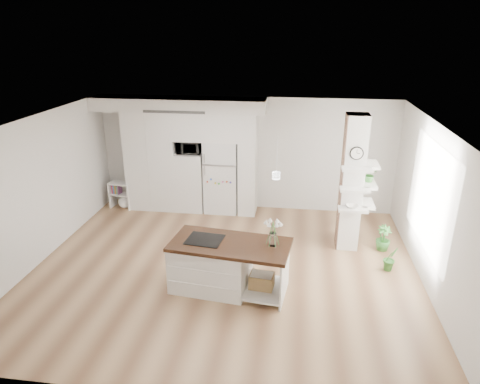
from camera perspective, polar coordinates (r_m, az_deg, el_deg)
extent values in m
cube|color=tan|center=(8.04, -2.03, -10.15)|extent=(7.00, 6.00, 0.01)
cube|color=white|center=(7.03, -2.32, 9.04)|extent=(7.00, 6.00, 0.04)
cube|color=silver|center=(10.24, 0.74, 5.10)|extent=(7.00, 0.04, 2.70)
cube|color=silver|center=(4.85, -8.48, -14.57)|extent=(7.00, 0.04, 2.70)
cube|color=silver|center=(8.72, -25.46, 0.11)|extent=(0.04, 6.00, 2.70)
cube|color=silver|center=(7.67, 24.56, -2.45)|extent=(0.04, 6.00, 2.70)
cube|color=white|center=(10.47, -11.56, 4.18)|extent=(1.20, 0.65, 2.40)
cube|color=white|center=(10.36, -6.52, 1.44)|extent=(0.65, 0.65, 1.42)
cube|color=white|center=(9.99, -6.85, 8.84)|extent=(0.65, 0.65, 0.65)
cube|color=white|center=(9.83, -2.56, 8.77)|extent=(0.85, 0.65, 0.65)
cube|color=white|center=(9.96, 1.07, 3.74)|extent=(0.40, 0.65, 2.40)
cube|color=silver|center=(9.93, -8.28, 11.50)|extent=(4.00, 0.70, 0.30)
cube|color=#262626|center=(9.63, -8.80, 10.51)|extent=(1.40, 0.04, 0.06)
cube|color=white|center=(10.16, -2.44, 2.15)|extent=(0.78, 0.66, 1.75)
cube|color=#B2B2B7|center=(9.72, -2.83, 3.54)|extent=(0.78, 0.01, 0.03)
cube|color=silver|center=(8.52, 14.71, 1.06)|extent=(0.40, 0.40, 2.70)
cube|color=tan|center=(8.49, 13.31, 1.13)|extent=(0.02, 0.40, 2.70)
cube|color=tan|center=(8.71, 14.57, 1.53)|extent=(0.40, 0.02, 2.70)
cylinder|color=black|center=(8.12, 15.29, 5.02)|extent=(0.25, 0.03, 0.25)
cylinder|color=white|center=(8.11, 15.30, 4.98)|extent=(0.21, 0.01, 0.21)
plane|color=white|center=(7.88, 24.02, -0.58)|extent=(0.00, 2.40, 2.40)
cylinder|color=white|center=(7.23, 11.39, 4.23)|extent=(0.12, 0.12, 0.10)
cube|color=white|center=(7.34, -3.89, -9.72)|extent=(1.36, 0.97, 0.82)
cube|color=white|center=(7.30, 3.27, -12.71)|extent=(0.78, 0.91, 0.04)
cube|color=white|center=(7.09, 5.96, -11.00)|extent=(0.13, 0.83, 0.82)
cube|color=#361F10|center=(7.04, -1.31, -7.02)|extent=(2.05, 1.15, 0.06)
cube|color=black|center=(7.14, -4.73, -6.34)|extent=(0.64, 0.55, 0.01)
cube|color=tan|center=(7.23, 2.91, -11.73)|extent=(0.42, 0.34, 0.24)
cylinder|color=white|center=(6.92, 4.39, -6.29)|extent=(0.12, 0.12, 0.22)
cube|color=white|center=(11.02, -16.65, -0.26)|extent=(0.08, 0.32, 0.65)
cube|color=white|center=(10.75, -14.33, -0.56)|extent=(0.08, 0.32, 0.65)
cube|color=white|center=(10.78, -15.67, 1.13)|extent=(0.59, 0.40, 0.03)
cube|color=white|center=(10.87, -15.52, -0.27)|extent=(0.56, 0.39, 0.03)
sphere|color=white|center=(10.90, -15.09, -1.26)|extent=(0.32, 0.32, 0.32)
imported|color=#377C31|center=(8.33, 19.42, -8.36)|extent=(0.32, 0.30, 0.47)
imported|color=#377C31|center=(8.99, 18.56, -5.85)|extent=(0.36, 0.36, 0.52)
imported|color=#2D2D2D|center=(10.06, -6.79, 5.97)|extent=(0.54, 0.37, 0.30)
imported|color=#377C31|center=(8.60, 16.93, 2.27)|extent=(0.27, 0.23, 0.30)
imported|color=white|center=(8.36, 14.70, -1.88)|extent=(0.22, 0.22, 0.05)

